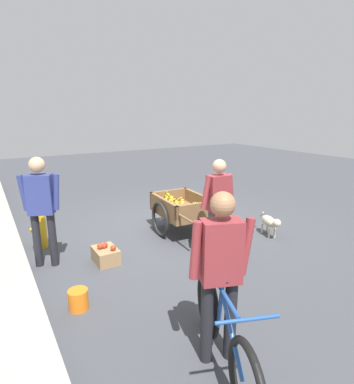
# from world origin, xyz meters

# --- Properties ---
(ground_plane) EXTENTS (24.00, 24.00, 0.00)m
(ground_plane) POSITION_xyz_m (0.00, 0.00, 0.00)
(ground_plane) COLOR #3D3F44
(fruit_cart) EXTENTS (1.70, 0.98, 0.73)m
(fruit_cart) POSITION_xyz_m (-0.18, -0.05, 0.44)
(fruit_cart) COLOR brown
(fruit_cart) RESTS_ON ground
(vendor_person) EXTENTS (0.22, 0.60, 1.52)m
(vendor_person) POSITION_xyz_m (-1.33, 0.02, 0.90)
(vendor_person) COLOR #4C4742
(vendor_person) RESTS_ON ground
(bicycle) EXTENTS (1.57, 0.70, 0.85)m
(bicycle) POSITION_xyz_m (-3.17, 1.40, 0.35)
(bicycle) COLOR black
(bicycle) RESTS_ON ground
(cyclist_person) EXTENTS (0.31, 0.55, 1.58)m
(cyclist_person) POSITION_xyz_m (-3.03, 1.35, 0.94)
(cyclist_person) COLOR black
(cyclist_person) RESTS_ON ground
(dog) EXTENTS (0.65, 0.31, 0.40)m
(dog) POSITION_xyz_m (-1.19, -1.30, 0.27)
(dog) COLOR beige
(dog) RESTS_ON ground
(fire_hydrant) EXTENTS (0.25, 0.25, 0.67)m
(fire_hydrant) POSITION_xyz_m (0.43, 2.29, 0.33)
(fire_hydrant) COLOR gold
(fire_hydrant) RESTS_ON ground
(plastic_bucket) EXTENTS (0.23, 0.23, 0.24)m
(plastic_bucket) POSITION_xyz_m (-1.61, 2.23, 0.12)
(plastic_bucket) COLOR orange
(plastic_bucket) RESTS_ON ground
(apple_crate) EXTENTS (0.44, 0.32, 0.31)m
(apple_crate) POSITION_xyz_m (-0.64, 1.57, 0.12)
(apple_crate) COLOR #99754C
(apple_crate) RESTS_ON ground
(bystander_person) EXTENTS (0.33, 0.52, 1.60)m
(bystander_person) POSITION_xyz_m (-0.29, 2.34, 0.96)
(bystander_person) COLOR black
(bystander_person) RESTS_ON ground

